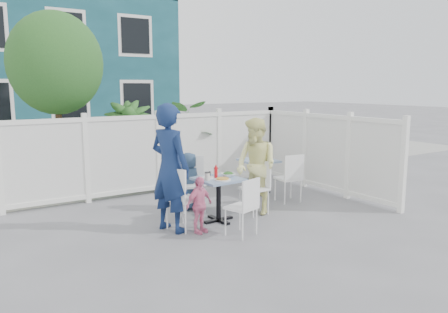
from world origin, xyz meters
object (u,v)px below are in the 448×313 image
utility_cabinet (4,164)px  chair_left (180,194)px  boy (189,181)px  spare_table (259,168)px  man (170,168)px  chair_back (193,179)px  chair_right (258,183)px  toddler (199,205)px  main_table (219,188)px  chair_near (245,203)px  woman (256,166)px

utility_cabinet → chair_left: (1.95, -3.95, -0.04)m
utility_cabinet → boy: (2.61, -3.02, -0.10)m
spare_table → man: size_ratio=0.38×
chair_left → chair_back: (0.70, 0.89, -0.02)m
chair_right → toddler: bearing=100.7°
spare_table → main_table: bearing=-146.5°
man → toddler: bearing=-157.4°
boy → chair_right: bearing=126.4°
chair_right → boy: boy is taller
chair_right → chair_back: bearing=42.2°
chair_near → man: size_ratio=0.45×
utility_cabinet → chair_back: utility_cabinet is taller
man → boy: size_ratio=1.89×
man → chair_back: bearing=-65.0°
chair_left → woman: woman is taller
chair_right → utility_cabinet: bearing=38.1°
chair_right → woman: woman is taller
chair_near → chair_back: bearing=71.7°
chair_left → man: 0.42m
chair_left → woman: bearing=74.2°
utility_cabinet → woman: bearing=-54.5°
utility_cabinet → spare_table: bearing=-39.9°
spare_table → chair_back: bearing=-171.6°
woman → utility_cabinet: bearing=-144.6°
chair_near → spare_table: bearing=31.5°
chair_right → spare_table: bearing=-41.8°
chair_left → chair_back: 1.13m
main_table → spare_table: bearing=33.5°
main_table → boy: bearing=94.3°
chair_back → boy: bearing=-19.4°
chair_left → toddler: size_ratio=1.13×
utility_cabinet → spare_table: utility_cabinet is taller
man → utility_cabinet: bearing=5.4°
main_table → chair_near: (-0.06, -0.82, -0.05)m
utility_cabinet → woman: woman is taller
chair_left → woman: 1.53m
toddler → chair_left: bearing=108.7°
spare_table → utility_cabinet: bearing=146.7°
main_table → man: size_ratio=0.37×
utility_cabinet → main_table: 4.72m
chair_back → man: size_ratio=0.49×
chair_right → chair_near: size_ratio=1.05×
toddler → chair_right: bearing=-0.3°
main_table → utility_cabinet: bearing=124.5°
spare_table → chair_back: size_ratio=0.79×
main_table → chair_back: (-0.02, 0.83, -0.00)m
chair_left → spare_table: bearing=95.7°
woman → toddler: bearing=-80.8°
utility_cabinet → man: (1.83, -3.88, 0.36)m
boy → toddler: size_ratio=1.19×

